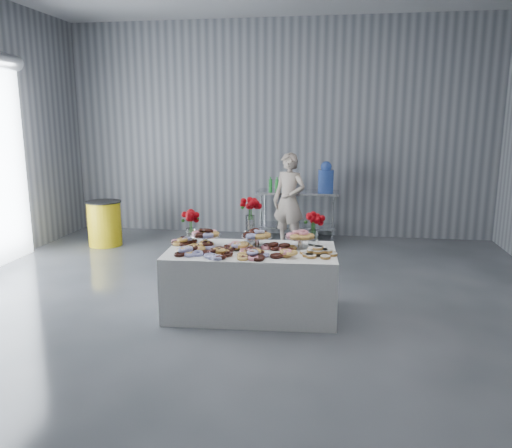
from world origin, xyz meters
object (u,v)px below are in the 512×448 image
(display_table, at_px, (251,282))
(prep_table, at_px, (298,206))
(water_jug, at_px, (326,178))
(trash_barrel, at_px, (105,223))
(person, at_px, (289,201))

(display_table, xyz_separation_m, prep_table, (0.27, 3.71, 0.24))
(display_table, bearing_deg, water_jug, 78.32)
(water_jug, height_order, trash_barrel, water_jug)
(prep_table, height_order, trash_barrel, prep_table)
(person, bearing_deg, prep_table, 104.67)
(prep_table, bearing_deg, water_jug, -0.00)
(display_table, bearing_deg, prep_table, 85.89)
(display_table, bearing_deg, trash_barrel, 138.52)
(display_table, relative_size, person, 1.16)
(water_jug, xyz_separation_m, trash_barrel, (-3.83, -1.00, -0.75))
(water_jug, bearing_deg, prep_table, 180.00)
(display_table, distance_m, prep_table, 3.72)
(water_jug, relative_size, person, 0.34)
(water_jug, distance_m, person, 0.94)
(display_table, relative_size, prep_table, 1.27)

